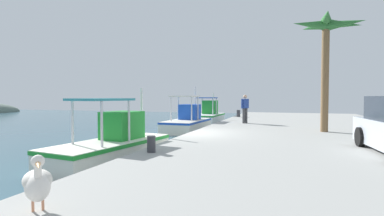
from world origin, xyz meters
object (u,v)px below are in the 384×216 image
(fisherman_standing, at_px, (245,108))
(mooring_bollard_second, at_px, (238,113))
(mooring_bollard_nearest, at_px, (151,144))
(palm_tree, at_px, (327,35))
(pelican, at_px, (38,182))
(fishing_boat_nearest, at_px, (113,145))
(fishing_boat_third, at_px, (209,116))
(fishing_boat_second, at_px, (187,122))

(fisherman_standing, xyz_separation_m, mooring_bollard_second, (5.33, 1.24, -0.65))
(fisherman_standing, distance_m, mooring_bollard_second, 5.51)
(mooring_bollard_nearest, relative_size, palm_tree, 0.09)
(pelican, height_order, mooring_bollard_nearest, pelican)
(fishing_boat_nearest, bearing_deg, mooring_bollard_nearest, -124.49)
(fishing_boat_nearest, bearing_deg, palm_tree, -55.84)
(pelican, distance_m, mooring_bollard_second, 19.48)
(pelican, relative_size, mooring_bollard_nearest, 1.84)
(fishing_boat_nearest, distance_m, pelican, 6.50)
(mooring_bollard_second, bearing_deg, fisherman_standing, -166.94)
(mooring_bollard_nearest, bearing_deg, palm_tree, -37.98)
(fishing_boat_nearest, distance_m, mooring_bollard_nearest, 2.83)
(fishing_boat_third, height_order, mooring_bollard_second, fishing_boat_third)
(fishing_boat_nearest, bearing_deg, fishing_boat_third, 2.77)
(fishing_boat_second, bearing_deg, fishing_boat_third, 1.83)
(palm_tree, bearing_deg, mooring_bollard_nearest, 142.02)
(fishing_boat_nearest, height_order, fisherman_standing, fishing_boat_nearest)
(fishing_boat_nearest, relative_size, fisherman_standing, 3.08)
(fishing_boat_nearest, xyz_separation_m, mooring_bollard_second, (13.61, -2.31, 0.46))
(pelican, relative_size, mooring_bollard_second, 1.57)
(fishing_boat_nearest, height_order, pelican, fishing_boat_nearest)
(fishing_boat_third, height_order, mooring_bollard_nearest, fishing_boat_third)
(fishing_boat_third, bearing_deg, mooring_bollard_second, -130.46)
(fishing_boat_second, bearing_deg, pelican, -168.02)
(mooring_bollard_second, bearing_deg, fishing_boat_second, 143.02)
(pelican, distance_m, mooring_bollard_nearest, 4.30)
(pelican, height_order, fisherman_standing, fisherman_standing)
(mooring_bollard_nearest, bearing_deg, pelican, -174.17)
(pelican, distance_m, fisherman_standing, 14.18)
(fishing_boat_third, bearing_deg, pelican, -170.94)
(fishing_boat_second, xyz_separation_m, palm_tree, (-4.67, -8.11, 4.42))
(palm_tree, bearing_deg, mooring_bollard_second, 31.59)
(fisherman_standing, xyz_separation_m, mooring_bollard_nearest, (-9.87, 1.24, -0.69))
(fishing_boat_nearest, height_order, mooring_bollard_nearest, fishing_boat_nearest)
(fisherman_standing, bearing_deg, pelican, 176.76)
(fishing_boat_second, height_order, mooring_bollard_nearest, fishing_boat_second)
(fishing_boat_nearest, relative_size, pelican, 6.09)
(fishing_boat_second, bearing_deg, palm_tree, -119.94)
(fishing_boat_second, height_order, fisherman_standing, fishing_boat_second)
(fisherman_standing, relative_size, palm_tree, 0.33)
(fishing_boat_second, xyz_separation_m, mooring_bollard_second, (3.83, -2.88, 0.45))
(pelican, relative_size, palm_tree, 0.17)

